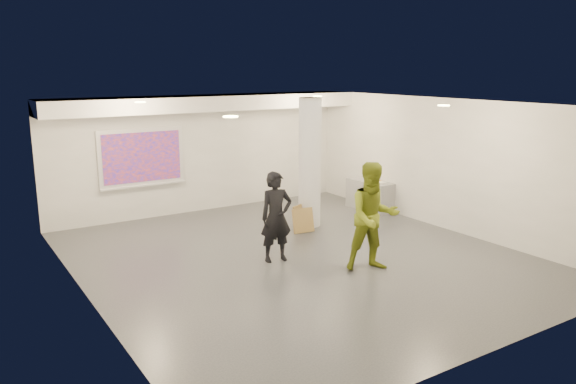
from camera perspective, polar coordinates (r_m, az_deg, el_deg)
floor at (r=11.15m, az=1.12°, el=-6.66°), size 8.00×9.00×0.01m
ceiling at (r=10.55m, az=1.19°, el=8.92°), size 8.00×9.00×0.01m
wall_back at (r=14.64m, az=-8.73°, el=3.90°), size 8.00×0.01×3.00m
wall_front at (r=7.56m, az=20.60°, el=-4.97°), size 8.00×0.01×3.00m
wall_left at (r=9.19m, az=-20.04°, el=-1.87°), size 0.01×9.00×3.00m
wall_right at (r=13.36m, az=15.57°, el=2.75°), size 0.01×9.00×3.00m
soffit_band at (r=14.00m, az=-7.98°, el=8.97°), size 8.00×1.10×0.36m
downlight_nw at (r=11.84m, az=-14.79°, el=8.81°), size 0.22×0.22×0.02m
downlight_ne at (r=13.85m, az=3.00°, el=9.70°), size 0.22×0.22×0.02m
downlight_sw at (r=8.14m, az=-5.86°, el=7.63°), size 0.22×0.22×0.02m
downlight_se at (r=10.86m, az=15.54°, el=8.47°), size 0.22×0.22×0.02m
column at (r=13.04m, az=2.22°, el=2.98°), size 0.52×0.52×3.00m
projection_screen at (r=14.03m, az=-14.63°, el=3.37°), size 2.10×0.13×1.42m
credenza at (r=14.90m, az=8.36°, el=-0.31°), size 0.63×1.35×0.77m
papers_stack at (r=14.61m, az=9.20°, el=0.98°), size 0.29×0.34×0.02m
postit_pad at (r=14.78m, az=8.72°, el=1.16°), size 0.27×0.34×0.03m
cardboard_back at (r=13.06m, az=1.28°, el=-2.48°), size 0.52×0.30×0.56m
cardboard_front at (r=12.72m, az=1.54°, el=-2.91°), size 0.52×0.23×0.55m
woman at (r=10.73m, az=-1.20°, el=-2.55°), size 0.69×0.51×1.75m
man at (r=10.34m, az=8.66°, el=-2.52°), size 1.18×1.06×2.01m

